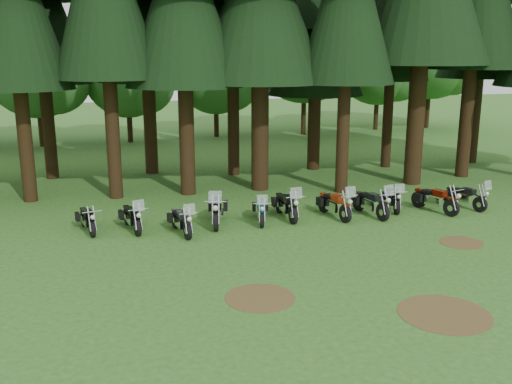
{
  "coord_description": "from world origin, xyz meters",
  "views": [
    {
      "loc": [
        -6.48,
        -14.92,
        6.04
      ],
      "look_at": [
        -1.28,
        5.0,
        1.0
      ],
      "focal_mm": 40.0,
      "sensor_mm": 36.0,
      "label": 1
    }
  ],
  "objects_px": {
    "motorcycle_4": "(261,211)",
    "motorcycle_1": "(132,218)",
    "motorcycle_9": "(435,200)",
    "motorcycle_0": "(88,220)",
    "motorcycle_7": "(371,204)",
    "motorcycle_5": "(286,206)",
    "motorcycle_6": "(334,205)",
    "motorcycle_3": "(217,211)",
    "motorcycle_8": "(393,199)",
    "motorcycle_10": "(465,197)",
    "motorcycle_2": "(181,222)"
  },
  "relations": [
    {
      "from": "motorcycle_0",
      "to": "motorcycle_8",
      "type": "bearing_deg",
      "value": -13.62
    },
    {
      "from": "motorcycle_4",
      "to": "motorcycle_1",
      "type": "bearing_deg",
      "value": -169.81
    },
    {
      "from": "motorcycle_4",
      "to": "motorcycle_7",
      "type": "xyz_separation_m",
      "value": [
        4.25,
        -0.24,
        0.05
      ]
    },
    {
      "from": "motorcycle_3",
      "to": "motorcycle_5",
      "type": "xyz_separation_m",
      "value": [
        2.64,
        0.11,
        -0.03
      ]
    },
    {
      "from": "motorcycle_2",
      "to": "motorcycle_0",
      "type": "bearing_deg",
      "value": 151.4
    },
    {
      "from": "motorcycle_4",
      "to": "motorcycle_8",
      "type": "xyz_separation_m",
      "value": [
        5.47,
        0.31,
        0.0
      ]
    },
    {
      "from": "motorcycle_1",
      "to": "motorcycle_3",
      "type": "distance_m",
      "value": 3.01
    },
    {
      "from": "motorcycle_2",
      "to": "motorcycle_6",
      "type": "xyz_separation_m",
      "value": [
        5.84,
        0.56,
        0.04
      ]
    },
    {
      "from": "motorcycle_6",
      "to": "motorcycle_10",
      "type": "xyz_separation_m",
      "value": [
        5.55,
        -0.09,
        -0.04
      ]
    },
    {
      "from": "motorcycle_1",
      "to": "motorcycle_4",
      "type": "relative_size",
      "value": 1.05
    },
    {
      "from": "motorcycle_9",
      "to": "motorcycle_7",
      "type": "bearing_deg",
      "value": 158.05
    },
    {
      "from": "motorcycle_4",
      "to": "motorcycle_10",
      "type": "height_order",
      "value": "motorcycle_10"
    },
    {
      "from": "motorcycle_5",
      "to": "motorcycle_7",
      "type": "height_order",
      "value": "motorcycle_5"
    },
    {
      "from": "motorcycle_7",
      "to": "motorcycle_8",
      "type": "bearing_deg",
      "value": 14.42
    },
    {
      "from": "motorcycle_0",
      "to": "motorcycle_3",
      "type": "xyz_separation_m",
      "value": [
        4.51,
        -0.28,
        0.1
      ]
    },
    {
      "from": "motorcycle_0",
      "to": "motorcycle_5",
      "type": "relative_size",
      "value": 0.86
    },
    {
      "from": "motorcycle_3",
      "to": "motorcycle_5",
      "type": "distance_m",
      "value": 2.65
    },
    {
      "from": "motorcycle_8",
      "to": "motorcycle_10",
      "type": "bearing_deg",
      "value": 5.04
    },
    {
      "from": "motorcycle_4",
      "to": "motorcycle_10",
      "type": "bearing_deg",
      "value": 10.98
    },
    {
      "from": "motorcycle_5",
      "to": "motorcycle_6",
      "type": "xyz_separation_m",
      "value": [
        1.79,
        -0.34,
        -0.0
      ]
    },
    {
      "from": "motorcycle_5",
      "to": "motorcycle_9",
      "type": "bearing_deg",
      "value": -7.64
    },
    {
      "from": "motorcycle_1",
      "to": "motorcycle_6",
      "type": "height_order",
      "value": "motorcycle_6"
    },
    {
      "from": "motorcycle_4",
      "to": "motorcycle_9",
      "type": "xyz_separation_m",
      "value": [
        6.91,
        -0.37,
        0.04
      ]
    },
    {
      "from": "motorcycle_5",
      "to": "motorcycle_8",
      "type": "bearing_deg",
      "value": -0.81
    },
    {
      "from": "motorcycle_0",
      "to": "motorcycle_9",
      "type": "relative_size",
      "value": 0.91
    },
    {
      "from": "motorcycle_3",
      "to": "motorcycle_10",
      "type": "relative_size",
      "value": 1.16
    },
    {
      "from": "motorcycle_1",
      "to": "motorcycle_9",
      "type": "bearing_deg",
      "value": -14.23
    },
    {
      "from": "motorcycle_5",
      "to": "motorcycle_2",
      "type": "bearing_deg",
      "value": -169.05
    },
    {
      "from": "motorcycle_2",
      "to": "motorcycle_3",
      "type": "xyz_separation_m",
      "value": [
        1.4,
        0.8,
        0.07
      ]
    },
    {
      "from": "motorcycle_3",
      "to": "motorcycle_5",
      "type": "relative_size",
      "value": 1.06
    },
    {
      "from": "motorcycle_0",
      "to": "motorcycle_3",
      "type": "height_order",
      "value": "motorcycle_3"
    },
    {
      "from": "motorcycle_2",
      "to": "motorcycle_5",
      "type": "relative_size",
      "value": 0.91
    },
    {
      "from": "motorcycle_0",
      "to": "motorcycle_8",
      "type": "xyz_separation_m",
      "value": [
        11.58,
        -0.11,
        0.01
      ]
    },
    {
      "from": "motorcycle_8",
      "to": "motorcycle_9",
      "type": "bearing_deg",
      "value": -10.82
    },
    {
      "from": "motorcycle_8",
      "to": "motorcycle_10",
      "type": "height_order",
      "value": "motorcycle_10"
    },
    {
      "from": "motorcycle_8",
      "to": "motorcycle_10",
      "type": "xyz_separation_m",
      "value": [
        2.92,
        -0.49,
        0.01
      ]
    },
    {
      "from": "motorcycle_1",
      "to": "motorcycle_4",
      "type": "bearing_deg",
      "value": -13.6
    },
    {
      "from": "motorcycle_1",
      "to": "motorcycle_2",
      "type": "xyz_separation_m",
      "value": [
        1.61,
        -0.82,
        -0.01
      ]
    },
    {
      "from": "motorcycle_7",
      "to": "motorcycle_8",
      "type": "xyz_separation_m",
      "value": [
        1.22,
        0.55,
        -0.05
      ]
    },
    {
      "from": "motorcycle_6",
      "to": "motorcycle_7",
      "type": "xyz_separation_m",
      "value": [
        1.41,
        -0.15,
        0.0
      ]
    },
    {
      "from": "motorcycle_0",
      "to": "motorcycle_8",
      "type": "height_order",
      "value": "motorcycle_8"
    },
    {
      "from": "motorcycle_0",
      "to": "motorcycle_2",
      "type": "height_order",
      "value": "motorcycle_2"
    },
    {
      "from": "motorcycle_3",
      "to": "motorcycle_6",
      "type": "relative_size",
      "value": 1.06
    },
    {
      "from": "motorcycle_3",
      "to": "motorcycle_7",
      "type": "xyz_separation_m",
      "value": [
        5.85,
        -0.38,
        -0.03
      ]
    },
    {
      "from": "motorcycle_6",
      "to": "motorcycle_5",
      "type": "bearing_deg",
      "value": 159.95
    },
    {
      "from": "motorcycle_9",
      "to": "motorcycle_5",
      "type": "bearing_deg",
      "value": 154.78
    },
    {
      "from": "motorcycle_6",
      "to": "motorcycle_9",
      "type": "height_order",
      "value": "motorcycle_6"
    },
    {
      "from": "motorcycle_2",
      "to": "motorcycle_9",
      "type": "distance_m",
      "value": 9.91
    },
    {
      "from": "motorcycle_1",
      "to": "motorcycle_3",
      "type": "bearing_deg",
      "value": -12.04
    },
    {
      "from": "motorcycle_9",
      "to": "motorcycle_8",
      "type": "bearing_deg",
      "value": 135.39
    }
  ]
}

